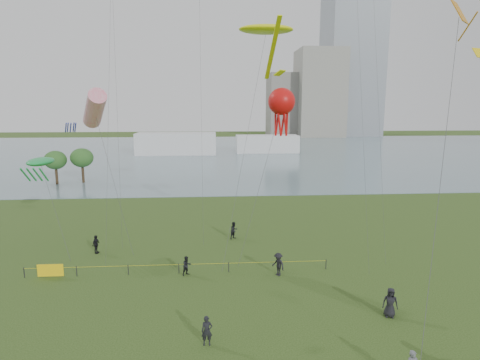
{
  "coord_description": "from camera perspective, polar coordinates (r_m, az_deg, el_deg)",
  "views": [
    {
      "loc": [
        -1.95,
        -18.18,
        13.17
      ],
      "look_at": [
        0.0,
        10.0,
        8.0
      ],
      "focal_mm": 30.0,
      "sensor_mm": 36.0,
      "label": 1
    }
  ],
  "objects": [
    {
      "name": "lake",
      "position": [
        118.93,
        -2.99,
        4.02
      ],
      "size": [
        400.0,
        120.0,
        0.08
      ],
      "primitive_type": "cube",
      "color": "slate",
      "rests_on": "ground_plane"
    },
    {
      "name": "tower",
      "position": [
        202.35,
        15.93,
        23.39
      ],
      "size": [
        24.0,
        24.0,
        120.0
      ],
      "primitive_type": "cube",
      "color": "slate",
      "rests_on": "ground_plane"
    },
    {
      "name": "building_mid",
      "position": [
        186.54,
        11.19,
        11.98
      ],
      "size": [
        20.0,
        20.0,
        38.0
      ],
      "primitive_type": "cube",
      "color": "gray",
      "rests_on": "ground_plane"
    },
    {
      "name": "building_low",
      "position": [
        189.25,
        6.49,
        10.56
      ],
      "size": [
        16.0,
        18.0,
        28.0
      ],
      "primitive_type": "cube",
      "color": "slate",
      "rests_on": "ground_plane"
    },
    {
      "name": "pavilion_left",
      "position": [
        114.08,
        -9.03,
        5.14
      ],
      "size": [
        22.0,
        8.0,
        6.0
      ],
      "primitive_type": "cube",
      "color": "silver",
      "rests_on": "ground_plane"
    },
    {
      "name": "pavilion_right",
      "position": [
        117.75,
        3.87,
        5.16
      ],
      "size": [
        18.0,
        7.0,
        5.0
      ],
      "primitive_type": "cube",
      "color": "silver",
      "rests_on": "ground_plane"
    },
    {
      "name": "fence",
      "position": [
        34.23,
        -19.18,
        -11.86
      ],
      "size": [
        24.07,
        0.07,
        1.05
      ],
      "color": "black",
      "rests_on": "ground_plane"
    },
    {
      "name": "spectator_a",
      "position": [
        32.7,
        -7.57,
        -12.0
      ],
      "size": [
        0.96,
        0.92,
        1.55
      ],
      "primitive_type": "imported",
      "rotation": [
        0.0,
        0.0,
        0.63
      ],
      "color": "black",
      "rests_on": "ground_plane"
    },
    {
      "name": "spectator_b",
      "position": [
        32.45,
        5.45,
        -11.84
      ],
      "size": [
        1.26,
        1.38,
        1.86
      ],
      "primitive_type": "imported",
      "rotation": [
        0.0,
        0.0,
        -0.95
      ],
      "color": "black",
      "rests_on": "ground_plane"
    },
    {
      "name": "spectator_c",
      "position": [
        39.15,
        -19.8,
        -8.6
      ],
      "size": [
        0.68,
        1.08,
        1.7
      ],
      "primitive_type": "imported",
      "rotation": [
        0.0,
        0.0,
        1.28
      ],
      "color": "black",
      "rests_on": "ground_plane"
    },
    {
      "name": "spectator_d",
      "position": [
        28.19,
        20.58,
        -16.0
      ],
      "size": [
        1.07,
        0.85,
        1.92
      ],
      "primitive_type": "imported",
      "rotation": [
        0.0,
        0.0,
        -0.29
      ],
      "color": "black",
      "rests_on": "ground_plane"
    },
    {
      "name": "spectator_f",
      "position": [
        23.96,
        -4.73,
        -20.6
      ],
      "size": [
        0.63,
        0.43,
        1.71
      ],
      "primitive_type": "imported",
      "rotation": [
        0.0,
        0.0,
        0.03
      ],
      "color": "black",
      "rests_on": "ground_plane"
    },
    {
      "name": "spectator_g",
      "position": [
        40.76,
        -0.85,
        -7.18
      ],
      "size": [
        1.08,
        1.06,
        1.76
      ],
      "primitive_type": "imported",
      "rotation": [
        0.0,
        0.0,
        0.72
      ],
      "color": "black",
      "rests_on": "ground_plane"
    },
    {
      "name": "kite_stingray",
      "position": [
        39.08,
        3.75,
        20.51
      ],
      "size": [
        6.92,
        10.05,
        20.54
      ],
      "rotation": [
        0.0,
        0.0,
        0.34
      ],
      "color": "#3F3F42"
    },
    {
      "name": "kite_windsock",
      "position": [
        38.62,
        -20.0,
        9.49
      ],
      "size": [
        5.72,
        4.92,
        14.82
      ],
      "rotation": [
        0.0,
        0.0,
        -0.43
      ],
      "color": "#3F3F42"
    },
    {
      "name": "kite_creature",
      "position": [
        42.64,
        -26.51,
        2.3
      ],
      "size": [
        5.08,
        7.23,
        8.41
      ],
      "rotation": [
        0.0,
        0.0,
        -0.08
      ],
      "color": "#3F3F42"
    },
    {
      "name": "kite_octopus",
      "position": [
        34.81,
        5.93,
        10.94
      ],
      "size": [
        5.06,
        3.86,
        14.77
      ],
      "rotation": [
        0.0,
        0.0,
        0.31
      ],
      "color": "#3F3F42"
    },
    {
      "name": "kite_delta",
      "position": [
        27.4,
        28.67,
        18.55
      ],
      "size": [
        6.21,
        9.11,
        19.23
      ],
      "rotation": [
        0.0,
        0.0,
        0.26
      ],
      "color": "#3F3F42"
    }
  ]
}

